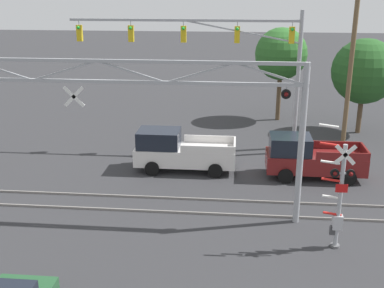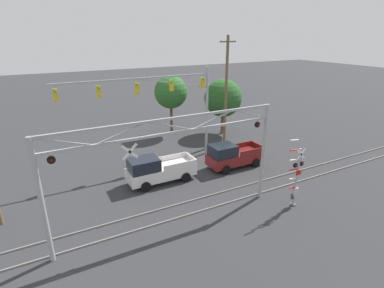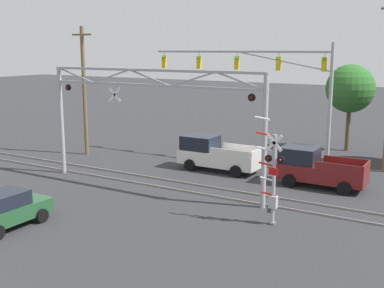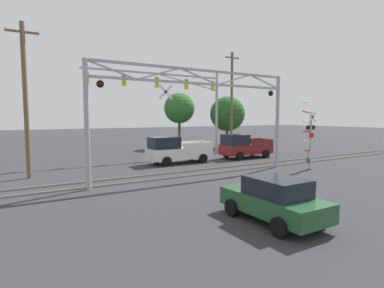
{
  "view_description": "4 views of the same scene",
  "coord_description": "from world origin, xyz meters",
  "px_view_note": "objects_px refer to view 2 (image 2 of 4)",
  "views": [
    {
      "loc": [
        4.16,
        -2.65,
        9.55
      ],
      "look_at": [
        2.1,
        19.2,
        2.21
      ],
      "focal_mm": 45.0,
      "sensor_mm": 36.0,
      "label": 1
    },
    {
      "loc": [
        -6.28,
        1.6,
        11.0
      ],
      "look_at": [
        1.92,
        17.05,
        4.5
      ],
      "focal_mm": 28.0,
      "sensor_mm": 36.0,
      "label": 2
    },
    {
      "loc": [
        15.39,
        -5.7,
        7.82
      ],
      "look_at": [
        2.24,
        16.71,
        2.65
      ],
      "focal_mm": 45.0,
      "sensor_mm": 36.0,
      "label": 3
    },
    {
      "loc": [
        -9.97,
        -0.0,
        3.78
      ],
      "look_at": [
        -0.15,
        16.59,
        2.03
      ],
      "focal_mm": 28.0,
      "sensor_mm": 36.0,
      "label": 4
    }
  ],
  "objects_px": {
    "crossing_signal_mast": "(296,179)",
    "pickup_truck_following": "(232,156)",
    "background_tree_far_left_verge": "(223,98)",
    "pickup_truck_lead": "(157,170)",
    "background_tree_beyond_span": "(171,92)",
    "utility_pole_right": "(226,91)",
    "crossing_gantry": "(171,154)",
    "traffic_signal_span": "(169,97)"
  },
  "relations": [
    {
      "from": "crossing_signal_mast",
      "to": "pickup_truck_following",
      "type": "relative_size",
      "value": 0.98
    },
    {
      "from": "pickup_truck_following",
      "to": "background_tree_far_left_verge",
      "type": "distance_m",
      "value": 9.88
    },
    {
      "from": "pickup_truck_lead",
      "to": "background_tree_beyond_span",
      "type": "bearing_deg",
      "value": 60.5
    },
    {
      "from": "background_tree_beyond_span",
      "to": "background_tree_far_left_verge",
      "type": "distance_m",
      "value": 5.89
    },
    {
      "from": "pickup_truck_following",
      "to": "utility_pole_right",
      "type": "xyz_separation_m",
      "value": [
        2.88,
        5.52,
        4.51
      ]
    },
    {
      "from": "crossing_signal_mast",
      "to": "pickup_truck_lead",
      "type": "distance_m",
      "value": 10.15
    },
    {
      "from": "utility_pole_right",
      "to": "background_tree_beyond_span",
      "type": "distance_m",
      "value": 6.65
    },
    {
      "from": "crossing_gantry",
      "to": "utility_pole_right",
      "type": "relative_size",
      "value": 1.28
    },
    {
      "from": "pickup_truck_following",
      "to": "utility_pole_right",
      "type": "height_order",
      "value": "utility_pole_right"
    },
    {
      "from": "crossing_gantry",
      "to": "pickup_truck_following",
      "type": "height_order",
      "value": "crossing_gantry"
    },
    {
      "from": "pickup_truck_lead",
      "to": "background_tree_far_left_verge",
      "type": "bearing_deg",
      "value": 35.23
    },
    {
      "from": "pickup_truck_lead",
      "to": "pickup_truck_following",
      "type": "height_order",
      "value": "same"
    },
    {
      "from": "pickup_truck_following",
      "to": "utility_pole_right",
      "type": "relative_size",
      "value": 0.46
    },
    {
      "from": "traffic_signal_span",
      "to": "crossing_gantry",
      "type": "bearing_deg",
      "value": -113.52
    },
    {
      "from": "pickup_truck_lead",
      "to": "utility_pole_right",
      "type": "xyz_separation_m",
      "value": [
        9.66,
        5.15,
        4.5
      ]
    },
    {
      "from": "traffic_signal_span",
      "to": "background_tree_beyond_span",
      "type": "xyz_separation_m",
      "value": [
        3.36,
        7.24,
        -1.1
      ]
    },
    {
      "from": "crossing_gantry",
      "to": "traffic_signal_span",
      "type": "height_order",
      "value": "traffic_signal_span"
    },
    {
      "from": "utility_pole_right",
      "to": "background_tree_far_left_verge",
      "type": "xyz_separation_m",
      "value": [
        1.53,
        2.76,
        -1.42
      ]
    },
    {
      "from": "crossing_gantry",
      "to": "pickup_truck_lead",
      "type": "relative_size",
      "value": 2.6
    },
    {
      "from": "crossing_signal_mast",
      "to": "pickup_truck_following",
      "type": "xyz_separation_m",
      "value": [
        -0.05,
        7.07,
        -0.93
      ]
    },
    {
      "from": "crossing_gantry",
      "to": "crossing_signal_mast",
      "type": "bearing_deg",
      "value": -13.74
    },
    {
      "from": "crossing_signal_mast",
      "to": "traffic_signal_span",
      "type": "bearing_deg",
      "value": 110.9
    },
    {
      "from": "traffic_signal_span",
      "to": "crossing_signal_mast",
      "type": "bearing_deg",
      "value": -69.1
    },
    {
      "from": "crossing_signal_mast",
      "to": "pickup_truck_lead",
      "type": "xyz_separation_m",
      "value": [
        -6.83,
        7.44,
        -0.93
      ]
    },
    {
      "from": "traffic_signal_span",
      "to": "background_tree_far_left_verge",
      "type": "xyz_separation_m",
      "value": [
        8.52,
        4.48,
        -1.77
      ]
    },
    {
      "from": "crossing_signal_mast",
      "to": "traffic_signal_span",
      "type": "relative_size",
      "value": 0.37
    },
    {
      "from": "traffic_signal_span",
      "to": "pickup_truck_following",
      "type": "relative_size",
      "value": 2.64
    },
    {
      "from": "utility_pole_right",
      "to": "background_tree_beyond_span",
      "type": "xyz_separation_m",
      "value": [
        -3.63,
        5.52,
        -0.76
      ]
    },
    {
      "from": "traffic_signal_span",
      "to": "background_tree_far_left_verge",
      "type": "bearing_deg",
      "value": 27.73
    },
    {
      "from": "utility_pole_right",
      "to": "crossing_gantry",
      "type": "bearing_deg",
      "value": -135.62
    },
    {
      "from": "background_tree_beyond_span",
      "to": "background_tree_far_left_verge",
      "type": "bearing_deg",
      "value": -28.14
    },
    {
      "from": "traffic_signal_span",
      "to": "background_tree_beyond_span",
      "type": "height_order",
      "value": "traffic_signal_span"
    },
    {
      "from": "crossing_gantry",
      "to": "traffic_signal_span",
      "type": "relative_size",
      "value": 1.05
    },
    {
      "from": "crossing_signal_mast",
      "to": "background_tree_far_left_verge",
      "type": "xyz_separation_m",
      "value": [
        4.37,
        15.35,
        2.15
      ]
    },
    {
      "from": "crossing_signal_mast",
      "to": "utility_pole_right",
      "type": "xyz_separation_m",
      "value": [
        2.83,
        12.59,
        3.57
      ]
    },
    {
      "from": "crossing_signal_mast",
      "to": "crossing_gantry",
      "type": "bearing_deg",
      "value": 166.26
    },
    {
      "from": "traffic_signal_span",
      "to": "pickup_truck_lead",
      "type": "xyz_separation_m",
      "value": [
        -2.68,
        -3.43,
        -4.85
      ]
    },
    {
      "from": "crossing_signal_mast",
      "to": "utility_pole_right",
      "type": "distance_m",
      "value": 13.39
    },
    {
      "from": "pickup_truck_lead",
      "to": "utility_pole_right",
      "type": "relative_size",
      "value": 0.49
    },
    {
      "from": "background_tree_beyond_span",
      "to": "pickup_truck_following",
      "type": "bearing_deg",
      "value": -86.12
    },
    {
      "from": "crossing_gantry",
      "to": "pickup_truck_following",
      "type": "distance_m",
      "value": 10.11
    },
    {
      "from": "traffic_signal_span",
      "to": "utility_pole_right",
      "type": "xyz_separation_m",
      "value": [
        6.98,
        1.72,
        -0.34
      ]
    }
  ]
}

